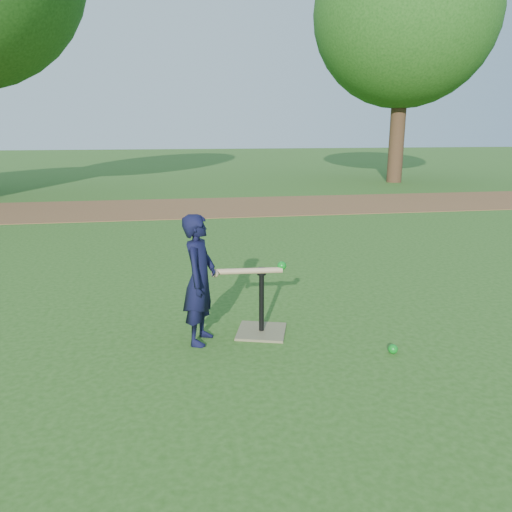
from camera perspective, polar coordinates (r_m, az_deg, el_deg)
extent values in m
plane|color=#285116|center=(4.63, 3.84, -8.74)|extent=(80.00, 80.00, 0.00)
cube|color=brown|center=(11.82, -4.58, 5.61)|extent=(24.00, 3.00, 0.01)
imported|color=black|center=(4.28, -6.46, -2.70)|extent=(0.40, 0.48, 1.13)
sphere|color=#0B7F1A|center=(4.36, 15.38, -10.21)|extent=(0.08, 0.08, 0.08)
cube|color=olive|center=(4.62, 0.63, -8.62)|extent=(0.54, 0.54, 0.02)
cylinder|color=black|center=(4.52, 0.64, -5.25)|extent=(0.05, 0.05, 0.55)
cylinder|color=black|center=(4.43, 0.65, -1.77)|extent=(0.08, 0.08, 0.06)
cylinder|color=tan|center=(4.39, -0.85, -1.72)|extent=(0.60, 0.09, 0.05)
sphere|color=tan|center=(4.32, -4.71, -2.05)|extent=(0.06, 0.06, 0.06)
sphere|color=#0B7F1A|center=(4.43, 2.97, -1.12)|extent=(0.08, 0.08, 0.08)
cylinder|color=#382316|center=(17.80, 15.84, 13.62)|extent=(0.50, 0.50, 3.42)
sphere|color=#285B19|center=(18.13, 16.70, 25.02)|extent=(5.80, 5.80, 5.80)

